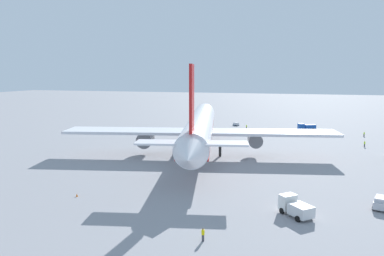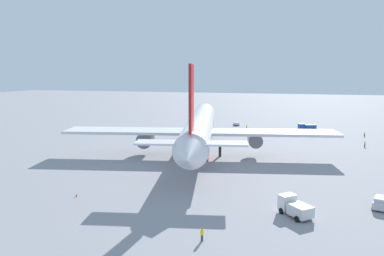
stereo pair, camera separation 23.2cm
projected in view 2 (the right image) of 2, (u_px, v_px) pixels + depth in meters
The scene contains 12 objects.
ground_plane at pixel (200, 153), 97.92m from camera, with size 600.00×600.00×0.00m, color gray.
airliner at pixel (200, 128), 95.64m from camera, with size 75.99×69.99×23.00m.
service_truck_0 at pixel (295, 207), 54.81m from camera, with size 5.64×5.47×2.83m.
service_truck_1 at pixel (307, 127), 137.17m from camera, with size 4.44×6.87×2.59m.
service_van at pixel (381, 202), 57.84m from camera, with size 4.74×3.13×1.97m.
baggage_cart_0 at pixel (236, 124), 149.53m from camera, with size 2.43×3.08×1.31m.
ground_worker_0 at pixel (247, 127), 140.21m from camera, with size 0.55×0.55×1.76m.
ground_worker_1 at pixel (365, 144), 106.12m from camera, with size 0.53×0.53×1.78m.
ground_worker_2 at pixel (202, 234), 46.62m from camera, with size 0.42×0.42×1.77m.
ground_worker_3 at pixel (364, 134), 123.64m from camera, with size 0.48×0.48×1.66m.
traffic_cone_0 at pixel (115, 131), 134.55m from camera, with size 0.36×0.36×0.55m, color orange.
traffic_cone_1 at pixel (76, 195), 63.65m from camera, with size 0.36×0.36×0.55m, color orange.
Camera 2 is at (-92.63, -24.56, 21.37)m, focal length 34.05 mm.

